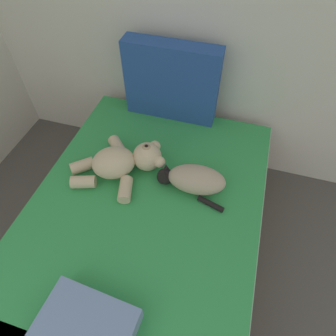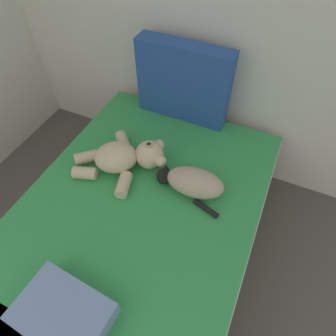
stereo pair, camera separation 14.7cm
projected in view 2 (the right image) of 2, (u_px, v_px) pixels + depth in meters
name	position (u px, v px, depth m)	size (l,w,h in m)	color
wall_back	(316.00, 32.00, 1.59)	(4.38, 0.06, 2.43)	silver
bed	(138.00, 235.00, 1.86)	(1.37, 1.99, 0.54)	brown
patterned_cushion	(183.00, 83.00, 1.98)	(0.64, 0.14, 0.55)	#264C99
cat	(192.00, 182.00, 1.70)	(0.43, 0.25, 0.15)	tan
teddy_bear	(126.00, 157.00, 1.80)	(0.58, 0.47, 0.19)	beige
cell_phone	(117.00, 151.00, 1.94)	(0.11, 0.16, 0.01)	black
throw_pillow	(63.00, 314.00, 1.26)	(0.40, 0.28, 0.11)	#728CB7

